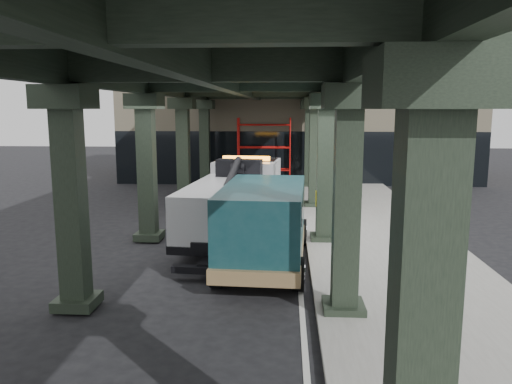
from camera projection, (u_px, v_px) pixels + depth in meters
The scene contains 8 objects.
ground at pixel (242, 260), 15.09m from camera, with size 90.00×90.00×0.00m, color black.
sidewalk at pixel (380, 242), 16.77m from camera, with size 5.00×40.00×0.15m, color gray.
lane_stripe at pixel (297, 243), 16.95m from camera, with size 0.12×38.00×0.01m, color silver.
viaduct at pixel (235, 79), 16.18m from camera, with size 7.40×32.00×6.40m.
building at pixel (297, 116), 34.00m from camera, with size 22.00×10.00×8.00m, color #C6B793.
scaffolding at pixel (264, 150), 29.16m from camera, with size 3.08×0.88×4.00m.
tow_truck at pixel (238, 197), 17.87m from camera, with size 3.16×8.78×2.82m.
towed_van at pixel (265, 222), 14.26m from camera, with size 2.64×6.04×2.41m.
Camera 1 is at (1.32, -14.49, 4.50)m, focal length 35.00 mm.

